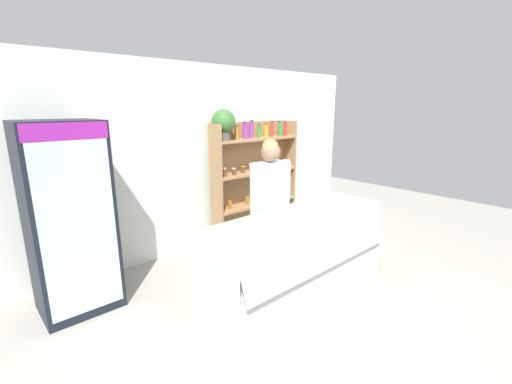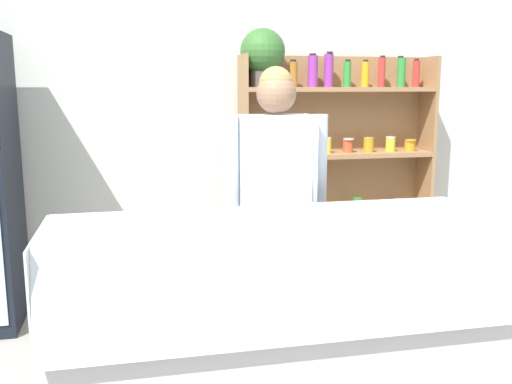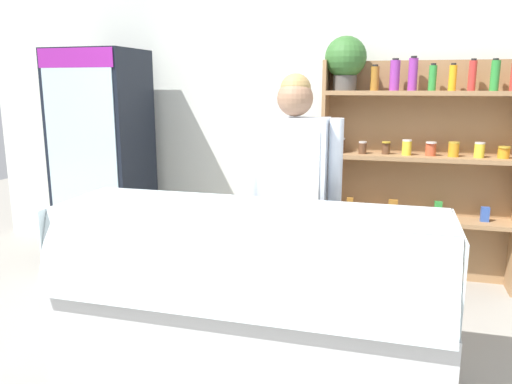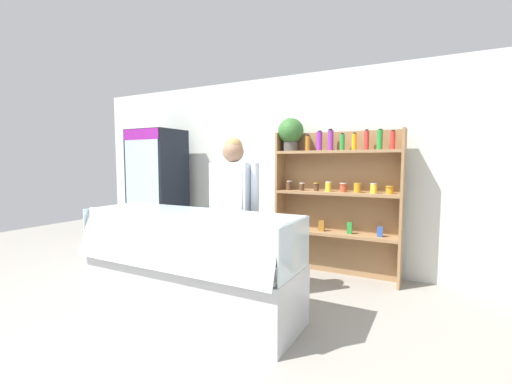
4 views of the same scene
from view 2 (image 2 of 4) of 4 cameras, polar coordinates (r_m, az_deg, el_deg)
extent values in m
cube|color=silver|center=(4.72, -4.44, 7.07)|extent=(6.80, 0.10, 2.70)
cube|color=#9E754C|center=(4.82, 7.56, 2.12)|extent=(1.59, 0.02, 1.87)
cube|color=#9E754C|center=(4.47, -1.27, 1.56)|extent=(0.03, 0.28, 1.87)
cube|color=#9E754C|center=(5.01, 16.53, 2.10)|extent=(0.03, 0.28, 1.87)
cube|color=#9E754C|center=(4.76, 8.02, -2.59)|extent=(1.53, 0.28, 0.04)
cube|color=#9E754C|center=(4.67, 8.19, 3.69)|extent=(1.53, 0.28, 0.04)
cube|color=#9E754C|center=(4.63, 8.36, 10.13)|extent=(1.53, 0.28, 0.04)
cylinder|color=#4C4742|center=(4.45, 0.67, 11.25)|extent=(0.20, 0.20, 0.12)
sphere|color=#35692D|center=(4.46, 0.67, 13.91)|extent=(0.34, 0.34, 0.34)
cylinder|color=#9E6623|center=(4.51, 3.72, 11.66)|extent=(0.07, 0.07, 0.19)
cylinder|color=black|center=(4.52, 3.74, 12.98)|extent=(0.04, 0.04, 0.02)
cylinder|color=purple|center=(4.55, 5.70, 11.91)|extent=(0.08, 0.08, 0.24)
cylinder|color=black|center=(4.56, 5.69, 13.51)|extent=(0.05, 0.05, 0.02)
cylinder|color=purple|center=(4.62, 7.28, 11.96)|extent=(0.07, 0.07, 0.26)
cylinder|color=black|center=(4.61, 7.39, 13.65)|extent=(0.05, 0.05, 0.02)
cylinder|color=#2D8C38|center=(4.67, 9.10, 11.54)|extent=(0.06, 0.06, 0.20)
cylinder|color=black|center=(4.66, 9.18, 12.85)|extent=(0.04, 0.04, 0.02)
cylinder|color=orange|center=(4.71, 10.86, 11.47)|extent=(0.06, 0.06, 0.20)
cylinder|color=black|center=(4.72, 10.90, 12.77)|extent=(0.04, 0.04, 0.02)
cylinder|color=red|center=(4.78, 12.44, 11.60)|extent=(0.06, 0.06, 0.23)
cylinder|color=black|center=(4.78, 12.55, 13.07)|extent=(0.04, 0.04, 0.02)
cylinder|color=#2D8C38|center=(4.82, 14.33, 11.50)|extent=(0.07, 0.07, 0.23)
cylinder|color=black|center=(4.84, 14.27, 12.95)|extent=(0.04, 0.04, 0.02)
cylinder|color=red|center=(4.90, 15.72, 11.30)|extent=(0.06, 0.06, 0.21)
cylinder|color=black|center=(4.91, 15.77, 12.61)|extent=(0.04, 0.04, 0.02)
cylinder|color=brown|center=(4.46, 0.51, 4.44)|extent=(0.07, 0.07, 0.11)
cylinder|color=silver|center=(4.47, 0.46, 5.27)|extent=(0.07, 0.07, 0.01)
cylinder|color=brown|center=(4.50, 2.81, 4.35)|extent=(0.07, 0.07, 0.09)
cylinder|color=silver|center=(4.51, 2.76, 5.01)|extent=(0.07, 0.07, 0.01)
cylinder|color=brown|center=(4.59, 5.01, 4.46)|extent=(0.07, 0.07, 0.10)
cylinder|color=gold|center=(4.57, 5.08, 5.11)|extent=(0.07, 0.07, 0.01)
cylinder|color=yellow|center=(4.62, 7.07, 4.59)|extent=(0.08, 0.08, 0.12)
cylinder|color=silver|center=(4.62, 7.07, 5.39)|extent=(0.08, 0.08, 0.01)
cylinder|color=#BF4C2D|center=(4.70, 9.18, 4.57)|extent=(0.08, 0.08, 0.10)
cylinder|color=silver|center=(4.69, 9.26, 5.25)|extent=(0.09, 0.09, 0.01)
cylinder|color=orange|center=(4.76, 11.19, 4.60)|extent=(0.08, 0.08, 0.11)
cylinder|color=gold|center=(4.75, 11.22, 5.32)|extent=(0.09, 0.09, 0.01)
cylinder|color=yellow|center=(4.84, 13.29, 4.63)|extent=(0.08, 0.08, 0.11)
cylinder|color=silver|center=(4.83, 13.33, 5.35)|extent=(0.08, 0.08, 0.01)
cylinder|color=orange|center=(4.93, 15.13, 4.49)|extent=(0.09, 0.09, 0.08)
cylinder|color=gold|center=(4.92, 15.22, 5.04)|extent=(0.09, 0.09, 0.01)
cube|color=#9E6623|center=(4.58, 1.65, -1.92)|extent=(0.06, 0.04, 0.13)
cube|color=#9E6623|center=(4.68, 5.96, -1.68)|extent=(0.08, 0.04, 0.14)
cube|color=#2D8C38|center=(4.80, 10.08, -1.41)|extent=(0.06, 0.04, 0.15)
cube|color=#3356B2|center=(4.95, 13.96, -1.34)|extent=(0.07, 0.05, 0.12)
cube|color=silver|center=(3.00, 2.00, -16.33)|extent=(2.21, 0.71, 0.55)
cube|color=white|center=(2.88, 2.04, -11.09)|extent=(2.15, 0.65, 0.03)
cube|color=silver|center=(2.51, 4.00, -9.47)|extent=(2.17, 0.16, 0.47)
cube|color=silver|center=(2.80, 1.84, -2.52)|extent=(2.17, 0.55, 0.01)
cube|color=silver|center=(2.76, -20.71, -8.24)|extent=(0.01, 0.67, 0.45)
cube|color=silver|center=(3.25, 21.13, -5.47)|extent=(0.01, 0.67, 0.45)
cube|color=beige|center=(2.87, -15.05, -10.72)|extent=(0.16, 0.11, 0.05)
cube|color=white|center=(2.67, -15.25, -12.33)|extent=(0.05, 0.03, 0.02)
cube|color=beige|center=(2.88, -6.60, -10.30)|extent=(0.16, 0.13, 0.05)
cube|color=white|center=(2.68, -6.11, -11.93)|extent=(0.05, 0.03, 0.02)
cube|color=beige|center=(2.94, 1.62, -9.69)|extent=(0.16, 0.13, 0.06)
cube|color=white|center=(2.75, 2.72, -11.27)|extent=(0.05, 0.03, 0.02)
cube|color=beige|center=(3.07, 9.30, -9.10)|extent=(0.17, 0.13, 0.05)
cube|color=white|center=(2.88, 10.88, -10.42)|extent=(0.05, 0.03, 0.02)
cube|color=tan|center=(3.24, 16.24, -8.33)|extent=(0.16, 0.13, 0.05)
cube|color=white|center=(3.07, 18.16, -9.48)|extent=(0.05, 0.03, 0.02)
cylinder|color=tan|center=(2.69, -17.19, -11.54)|extent=(0.18, 0.14, 0.12)
cylinder|color=#A35B4C|center=(2.68, -12.40, -11.42)|extent=(0.17, 0.13, 0.12)
cylinder|color=#C1706B|center=(2.68, -7.61, -11.09)|extent=(0.16, 0.13, 0.13)
cylinder|color=white|center=(2.95, 13.03, -8.51)|extent=(0.07, 0.07, 0.20)
cylinder|color=white|center=(2.99, 14.78, -8.18)|extent=(0.07, 0.07, 0.21)
cylinder|color=#2D2D38|center=(3.48, 0.38, -10.13)|extent=(0.13, 0.13, 0.81)
cylinder|color=#2D2D38|center=(3.53, 3.43, -9.88)|extent=(0.13, 0.13, 0.81)
cube|color=silver|center=(3.32, 1.99, 1.97)|extent=(0.43, 0.24, 0.67)
cube|color=white|center=(3.27, 2.50, -4.51)|extent=(0.36, 0.01, 1.24)
cylinder|color=silver|center=(3.26, -2.54, 2.40)|extent=(0.09, 0.09, 0.60)
cylinder|color=silver|center=(3.39, 6.36, 2.66)|extent=(0.09, 0.09, 0.60)
sphere|color=#8C664C|center=(3.28, 2.04, 9.81)|extent=(0.23, 0.23, 0.23)
sphere|color=#997A47|center=(3.29, 2.01, 10.80)|extent=(0.19, 0.19, 0.19)
camera|label=1|loc=(2.05, -94.74, 12.95)|focal=24.00mm
camera|label=3|loc=(1.44, 76.24, 4.29)|focal=35.00mm
camera|label=4|loc=(2.78, 76.47, -0.71)|focal=24.00mm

